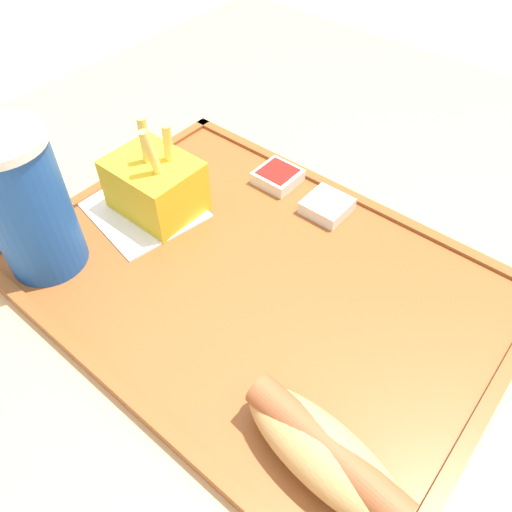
% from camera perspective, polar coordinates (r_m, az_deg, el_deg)
% --- Properties ---
extents(dining_table, '(1.04, 1.10, 0.77)m').
position_cam_1_polar(dining_table, '(0.81, 2.21, -21.44)').
color(dining_table, tan).
rests_on(dining_table, ground_plane).
extents(food_tray, '(0.45, 0.33, 0.01)m').
position_cam_1_polar(food_tray, '(0.48, -0.00, -2.82)').
color(food_tray, brown).
rests_on(food_tray, dining_table).
extents(paper_napkin, '(0.14, 0.12, 0.00)m').
position_cam_1_polar(paper_napkin, '(0.56, -12.88, 5.40)').
color(paper_napkin, white).
rests_on(paper_napkin, food_tray).
extents(soda_cup, '(0.08, 0.08, 0.18)m').
position_cam_1_polar(soda_cup, '(0.48, -24.75, 5.37)').
color(soda_cup, '#194CA5').
rests_on(soda_cup, food_tray).
extents(hot_dog_far, '(0.14, 0.06, 0.04)m').
position_cam_1_polar(hot_dog_far, '(0.37, 7.82, -21.40)').
color(hot_dog_far, tan).
rests_on(hot_dog_far, food_tray).
extents(fries_carton, '(0.09, 0.07, 0.11)m').
position_cam_1_polar(fries_carton, '(0.53, -11.70, 7.79)').
color(fries_carton, gold).
rests_on(fries_carton, food_tray).
extents(sauce_cup_mayo, '(0.05, 0.05, 0.02)m').
position_cam_1_polar(sauce_cup_mayo, '(0.54, 8.10, 5.73)').
color(sauce_cup_mayo, silver).
rests_on(sauce_cup_mayo, food_tray).
extents(sauce_cup_ketchup, '(0.05, 0.05, 0.02)m').
position_cam_1_polar(sauce_cup_ketchup, '(0.57, 2.50, 9.11)').
color(sauce_cup_ketchup, silver).
rests_on(sauce_cup_ketchup, food_tray).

